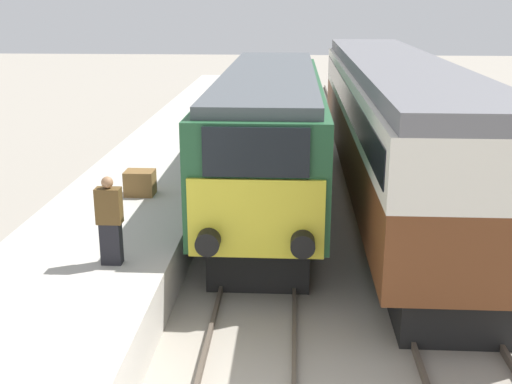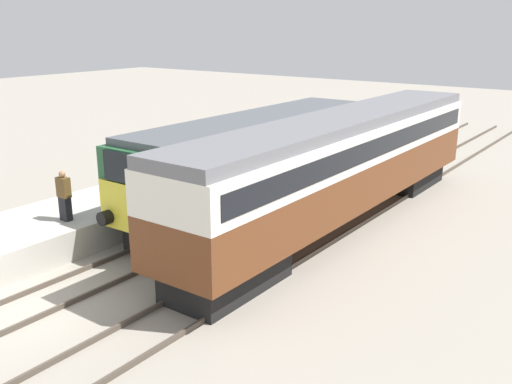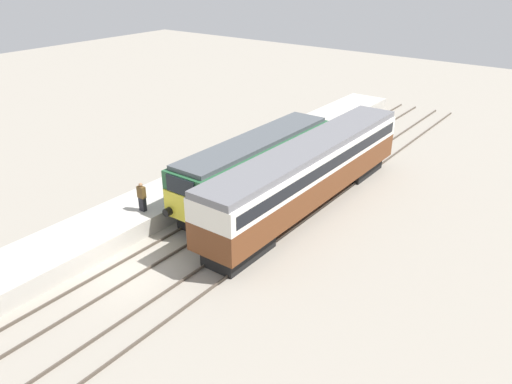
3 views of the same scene
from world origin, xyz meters
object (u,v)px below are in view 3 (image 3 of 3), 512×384
object	(u,v)px
passenger_carriage	(310,170)
person_on_platform	(142,197)
locomotive	(256,165)
luggage_crate	(191,178)

from	to	relation	value
passenger_carriage	person_on_platform	size ratio (longest dim) A/B	10.68
locomotive	person_on_platform	size ratio (longest dim) A/B	8.01
locomotive	luggage_crate	size ratio (longest dim) A/B	18.54
locomotive	luggage_crate	world-z (taller)	locomotive
passenger_carriage	luggage_crate	distance (m)	7.21
person_on_platform	passenger_carriage	bearing A→B (deg)	50.53
passenger_carriage	luggage_crate	world-z (taller)	passenger_carriage
passenger_carriage	luggage_crate	size ratio (longest dim) A/B	24.74
locomotive	passenger_carriage	bearing A→B (deg)	9.61
luggage_crate	locomotive	bearing A→B (deg)	39.17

